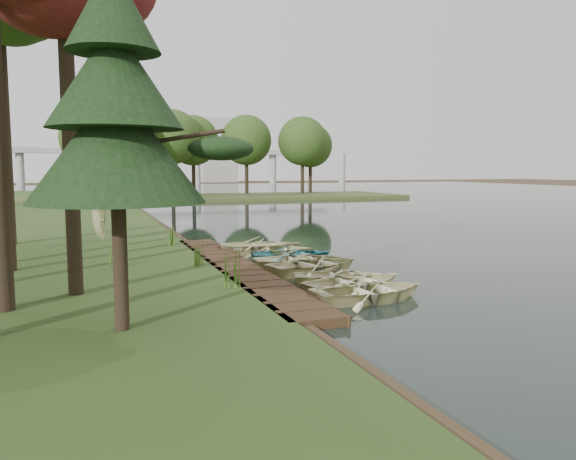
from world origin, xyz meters
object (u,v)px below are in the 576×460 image
object	(u,v)px
rowboat_1	(356,280)
rowboat_2	(339,274)
pine_tree	(115,108)
boardwalk	(235,269)
rowboat_0	(370,288)
stored_rowboat	(102,235)

from	to	relation	value
rowboat_1	rowboat_2	distance (m)	1.28
rowboat_1	pine_tree	world-z (taller)	pine_tree
rowboat_1	pine_tree	xyz separation A→B (m)	(-7.19, -2.74, 4.74)
rowboat_2	rowboat_1	bearing A→B (deg)	-164.84
boardwalk	rowboat_1	distance (m)	5.25
rowboat_0	rowboat_1	distance (m)	1.24
rowboat_1	boardwalk	bearing A→B (deg)	18.05
stored_rowboat	pine_tree	xyz separation A→B (m)	(-0.07, -16.35, 4.55)
rowboat_1	rowboat_2	bearing A→B (deg)	-14.60
boardwalk	stored_rowboat	distance (m)	10.15
boardwalk	pine_tree	bearing A→B (deg)	-121.77
pine_tree	rowboat_2	bearing A→B (deg)	29.11
boardwalk	rowboat_0	xyz separation A→B (m)	(2.55, -5.71, 0.27)
rowboat_0	pine_tree	distance (m)	8.61
rowboat_2	stored_rowboat	distance (m)	14.26
rowboat_0	rowboat_2	xyz separation A→B (m)	(0.20, 2.51, -0.05)
rowboat_2	rowboat_0	bearing A→B (deg)	-167.94
rowboat_1	stored_rowboat	world-z (taller)	stored_rowboat
stored_rowboat	pine_tree	bearing A→B (deg)	-166.23
rowboat_0	stored_rowboat	world-z (taller)	stored_rowboat
boardwalk	rowboat_1	size ratio (longest dim) A/B	4.48
boardwalk	rowboat_0	distance (m)	6.26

